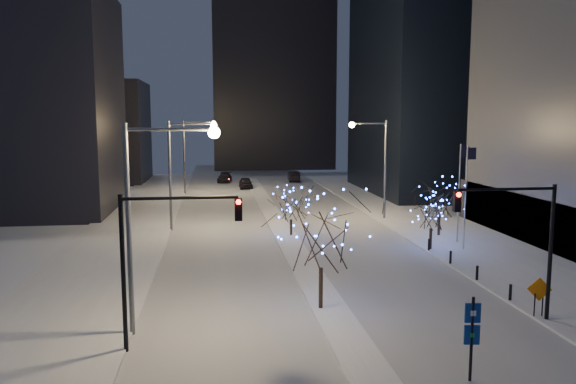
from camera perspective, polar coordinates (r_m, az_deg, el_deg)
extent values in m
plane|color=silver|center=(27.03, 6.12, -14.73)|extent=(160.00, 160.00, 0.00)
cube|color=#A8ADB7|center=(60.46, -1.70, -2.20)|extent=(20.00, 130.00, 0.02)
cube|color=silver|center=(55.56, -1.17, -3.00)|extent=(2.00, 80.00, 0.15)
cube|color=silver|center=(50.06, 17.54, -4.52)|extent=(10.00, 90.00, 0.15)
cube|color=silver|center=(46.13, -17.37, -5.53)|extent=(8.00, 90.00, 0.15)
cube|color=black|center=(67.97, -26.68, 8.23)|extent=(22.00, 18.00, 24.00)
cube|color=black|center=(96.41, -19.58, 5.77)|extent=(18.00, 16.00, 16.00)
cube|color=black|center=(117.41, -1.65, 12.79)|extent=(24.00, 14.00, 42.00)
cylinder|color=#595E66|center=(27.10, -15.86, -3.86)|extent=(0.24, 0.24, 10.00)
cylinder|color=#595E66|center=(26.37, -11.90, 6.24)|extent=(4.00, 0.16, 0.16)
sphere|color=#FAD17D|center=(26.30, -7.52, 6.01)|extent=(0.56, 0.56, 0.56)
cylinder|color=#595E66|center=(51.71, -11.90, 1.57)|extent=(0.24, 0.24, 10.00)
cylinder|color=#595E66|center=(51.33, -9.80, 6.84)|extent=(4.00, 0.16, 0.16)
sphere|color=#FAD17D|center=(51.30, -7.55, 6.71)|extent=(0.56, 0.56, 0.56)
cylinder|color=#595E66|center=(76.57, -10.50, 3.49)|extent=(0.24, 0.24, 10.00)
cylinder|color=#595E66|center=(76.32, -9.07, 7.04)|extent=(4.00, 0.16, 0.16)
sphere|color=#FAD17D|center=(76.30, -7.56, 6.95)|extent=(0.56, 0.56, 0.56)
cylinder|color=#595E66|center=(57.13, 9.85, 2.17)|extent=(0.24, 0.24, 10.00)
cylinder|color=#595E66|center=(56.40, 8.25, 6.92)|extent=(3.50, 0.16, 0.16)
sphere|color=#FAD17D|center=(55.95, 6.51, 6.79)|extent=(0.56, 0.56, 0.56)
cylinder|color=black|center=(25.52, -16.39, -8.05)|extent=(0.20, 0.20, 7.00)
cylinder|color=black|center=(24.58, -10.91, -0.60)|extent=(5.00, 0.14, 0.14)
cube|color=black|center=(24.63, -5.06, -1.77)|extent=(0.32, 0.28, 1.00)
sphere|color=#FF0C05|center=(24.40, -5.05, -1.03)|extent=(0.22, 0.22, 0.22)
cylinder|color=black|center=(30.94, 25.11, -5.74)|extent=(0.20, 0.20, 7.00)
cylinder|color=black|center=(29.12, 21.32, 0.27)|extent=(5.00, 0.14, 0.14)
cube|color=black|center=(28.07, 16.79, -0.92)|extent=(0.32, 0.28, 1.00)
sphere|color=#FF0C05|center=(27.86, 16.97, -0.26)|extent=(0.22, 0.22, 0.22)
cylinder|color=silver|center=(44.96, 17.58, -0.59)|extent=(0.10, 0.10, 8.00)
cube|color=black|center=(44.78, 18.16, 3.73)|extent=(0.70, 0.03, 0.90)
cylinder|color=silver|center=(47.46, 16.97, -0.15)|extent=(0.10, 0.10, 8.00)
cube|color=black|center=(47.29, 17.51, 3.94)|extent=(0.70, 0.03, 0.90)
cylinder|color=black|center=(34.00, 21.65, -9.45)|extent=(0.16, 0.16, 0.90)
cylinder|color=black|center=(37.39, 18.66, -7.78)|extent=(0.16, 0.16, 0.90)
cylinder|color=black|center=(40.90, 16.19, -6.38)|extent=(0.16, 0.16, 0.90)
cylinder|color=black|center=(44.48, 14.12, -5.19)|extent=(0.16, 0.16, 0.90)
imported|color=black|center=(82.27, -4.32, 0.92)|extent=(1.88, 4.65, 1.58)
imported|color=black|center=(91.14, 0.59, 1.60)|extent=(2.05, 5.08, 1.64)
imported|color=#222227|center=(90.57, -6.46, 1.46)|extent=(2.59, 5.22, 1.46)
cylinder|color=black|center=(30.32, 3.35, -9.70)|extent=(0.22, 0.22, 2.19)
cylinder|color=black|center=(48.71, 0.31, -3.59)|extent=(0.22, 0.22, 1.36)
cylinder|color=black|center=(44.92, 14.28, -4.61)|extent=(0.22, 0.22, 1.61)
cylinder|color=black|center=(50.30, 15.08, -3.29)|extent=(0.22, 0.22, 1.71)
cylinder|color=black|center=(23.55, 18.15, -14.06)|extent=(0.12, 0.12, 3.41)
cube|color=navy|center=(23.18, 18.26, -11.59)|extent=(0.61, 0.16, 0.78)
cube|color=navy|center=(23.48, 18.17, -13.61)|extent=(0.61, 0.16, 0.78)
cylinder|color=black|center=(31.79, 23.76, -10.46)|extent=(0.07, 0.07, 1.20)
cylinder|color=black|center=(32.01, 24.44, -10.37)|extent=(0.07, 0.07, 1.20)
cube|color=orange|center=(31.66, 24.18, -9.00)|extent=(1.19, 0.40, 1.24)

